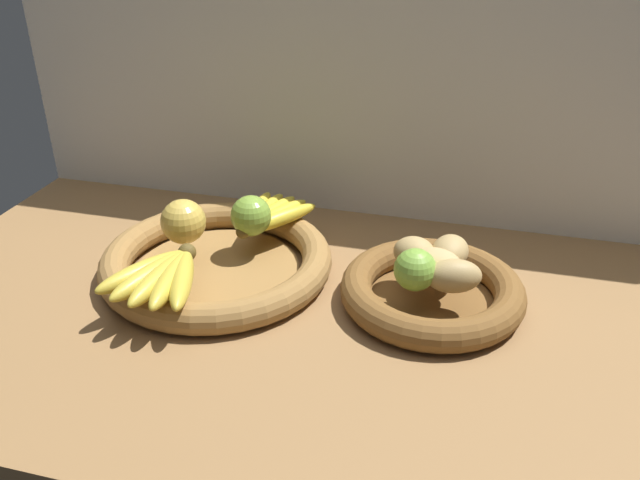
{
  "coord_description": "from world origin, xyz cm",
  "views": [
    {
      "loc": [
        20.36,
        -86.82,
        57.86
      ],
      "look_at": [
        -2.49,
        -0.22,
        8.89
      ],
      "focal_mm": 37.01,
      "sensor_mm": 36.0,
      "label": 1
    }
  ],
  "objects_px": {
    "potato_large": "(434,264)",
    "potato_back": "(450,252)",
    "banana_bunch_back": "(268,215)",
    "fruit_bowl_left": "(216,262)",
    "lime_near": "(415,270)",
    "potato_oblong": "(414,252)",
    "potato_small": "(453,276)",
    "banana_bunch_front": "(162,276)",
    "apple_green_back": "(251,216)",
    "fruit_bowl_right": "(432,292)",
    "apple_golden_left": "(183,222)"
  },
  "relations": [
    {
      "from": "fruit_bowl_left",
      "to": "banana_bunch_front",
      "type": "bearing_deg",
      "value": -104.21
    },
    {
      "from": "banana_bunch_back",
      "to": "potato_large",
      "type": "xyz_separation_m",
      "value": [
        0.3,
        -0.11,
        0.01
      ]
    },
    {
      "from": "potato_oblong",
      "to": "potato_back",
      "type": "bearing_deg",
      "value": 15.95
    },
    {
      "from": "apple_golden_left",
      "to": "potato_small",
      "type": "xyz_separation_m",
      "value": [
        0.44,
        -0.04,
        -0.01
      ]
    },
    {
      "from": "banana_bunch_back",
      "to": "fruit_bowl_left",
      "type": "bearing_deg",
      "value": -115.54
    },
    {
      "from": "fruit_bowl_left",
      "to": "potato_large",
      "type": "distance_m",
      "value": 0.36
    },
    {
      "from": "banana_bunch_back",
      "to": "potato_back",
      "type": "height_order",
      "value": "potato_back"
    },
    {
      "from": "fruit_bowl_right",
      "to": "banana_bunch_front",
      "type": "relative_size",
      "value": 1.62
    },
    {
      "from": "fruit_bowl_left",
      "to": "banana_bunch_back",
      "type": "xyz_separation_m",
      "value": [
        0.05,
        0.11,
        0.04
      ]
    },
    {
      "from": "potato_small",
      "to": "banana_bunch_front",
      "type": "bearing_deg",
      "value": -167.38
    },
    {
      "from": "banana_bunch_back",
      "to": "potato_back",
      "type": "xyz_separation_m",
      "value": [
        0.32,
        -0.07,
        0.01
      ]
    },
    {
      "from": "potato_oblong",
      "to": "potato_back",
      "type": "distance_m",
      "value": 0.06
    },
    {
      "from": "potato_oblong",
      "to": "potato_small",
      "type": "relative_size",
      "value": 0.78
    },
    {
      "from": "apple_green_back",
      "to": "banana_bunch_back",
      "type": "bearing_deg",
      "value": 75.91
    },
    {
      "from": "potato_oblong",
      "to": "potato_small",
      "type": "bearing_deg",
      "value": -41.42
    },
    {
      "from": "fruit_bowl_right",
      "to": "potato_oblong",
      "type": "distance_m",
      "value": 0.07
    },
    {
      "from": "fruit_bowl_right",
      "to": "lime_near",
      "type": "relative_size",
      "value": 4.49
    },
    {
      "from": "banana_bunch_back",
      "to": "lime_near",
      "type": "relative_size",
      "value": 2.68
    },
    {
      "from": "apple_green_back",
      "to": "potato_oblong",
      "type": "distance_m",
      "value": 0.28
    },
    {
      "from": "apple_green_back",
      "to": "potato_oblong",
      "type": "bearing_deg",
      "value": -7.3
    },
    {
      "from": "potato_oblong",
      "to": "potato_back",
      "type": "height_order",
      "value": "same"
    },
    {
      "from": "fruit_bowl_left",
      "to": "apple_green_back",
      "type": "relative_size",
      "value": 5.54
    },
    {
      "from": "banana_bunch_front",
      "to": "apple_green_back",
      "type": "bearing_deg",
      "value": 68.67
    },
    {
      "from": "banana_bunch_front",
      "to": "banana_bunch_back",
      "type": "xyz_separation_m",
      "value": [
        0.09,
        0.24,
        -0.0
      ]
    },
    {
      "from": "apple_green_back",
      "to": "potato_oblong",
      "type": "xyz_separation_m",
      "value": [
        0.28,
        -0.04,
        -0.01
      ]
    },
    {
      "from": "banana_bunch_back",
      "to": "lime_near",
      "type": "bearing_deg",
      "value": -28.52
    },
    {
      "from": "fruit_bowl_left",
      "to": "potato_oblong",
      "type": "distance_m",
      "value": 0.33
    },
    {
      "from": "potato_small",
      "to": "potato_oblong",
      "type": "bearing_deg",
      "value": 138.58
    },
    {
      "from": "fruit_bowl_right",
      "to": "apple_green_back",
      "type": "height_order",
      "value": "apple_green_back"
    },
    {
      "from": "apple_golden_left",
      "to": "banana_bunch_back",
      "type": "height_order",
      "value": "apple_golden_left"
    },
    {
      "from": "banana_bunch_front",
      "to": "potato_back",
      "type": "height_order",
      "value": "potato_back"
    },
    {
      "from": "banana_bunch_back",
      "to": "potato_oblong",
      "type": "xyz_separation_m",
      "value": [
        0.27,
        -0.09,
        0.01
      ]
    },
    {
      "from": "fruit_bowl_left",
      "to": "banana_bunch_front",
      "type": "height_order",
      "value": "banana_bunch_front"
    },
    {
      "from": "apple_green_back",
      "to": "apple_golden_left",
      "type": "bearing_deg",
      "value": -151.15
    },
    {
      "from": "fruit_bowl_right",
      "to": "potato_large",
      "type": "height_order",
      "value": "potato_large"
    },
    {
      "from": "potato_large",
      "to": "potato_oblong",
      "type": "relative_size",
      "value": 1.28
    },
    {
      "from": "potato_back",
      "to": "lime_near",
      "type": "relative_size",
      "value": 1.16
    },
    {
      "from": "potato_oblong",
      "to": "potato_back",
      "type": "relative_size",
      "value": 0.88
    },
    {
      "from": "lime_near",
      "to": "fruit_bowl_right",
      "type": "bearing_deg",
      "value": 56.31
    },
    {
      "from": "potato_oblong",
      "to": "banana_bunch_back",
      "type": "bearing_deg",
      "value": 162.01
    },
    {
      "from": "banana_bunch_front",
      "to": "potato_small",
      "type": "distance_m",
      "value": 0.43
    },
    {
      "from": "apple_green_back",
      "to": "lime_near",
      "type": "height_order",
      "value": "apple_green_back"
    },
    {
      "from": "apple_green_back",
      "to": "banana_bunch_back",
      "type": "distance_m",
      "value": 0.06
    },
    {
      "from": "fruit_bowl_right",
      "to": "potato_small",
      "type": "distance_m",
      "value": 0.07
    },
    {
      "from": "potato_oblong",
      "to": "banana_bunch_front",
      "type": "bearing_deg",
      "value": -156.86
    },
    {
      "from": "fruit_bowl_left",
      "to": "potato_small",
      "type": "distance_m",
      "value": 0.39
    },
    {
      "from": "potato_large",
      "to": "fruit_bowl_left",
      "type": "bearing_deg",
      "value": 180.0
    },
    {
      "from": "potato_large",
      "to": "potato_back",
      "type": "xyz_separation_m",
      "value": [
        0.02,
        0.04,
        0.0
      ]
    },
    {
      "from": "banana_bunch_front",
      "to": "potato_small",
      "type": "height_order",
      "value": "potato_small"
    },
    {
      "from": "apple_green_back",
      "to": "potato_oblong",
      "type": "height_order",
      "value": "apple_green_back"
    }
  ]
}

